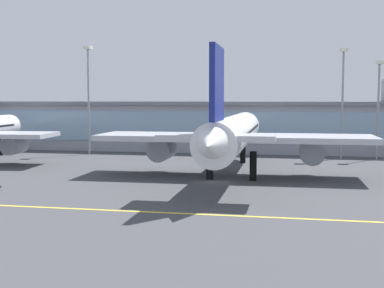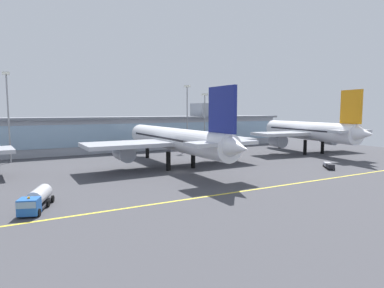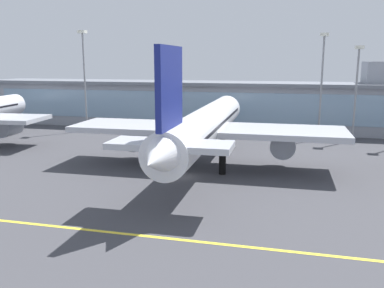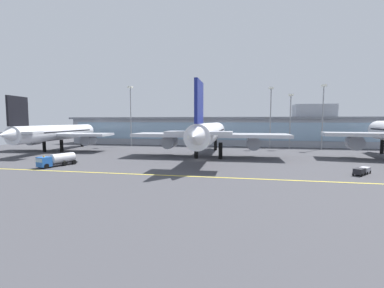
{
  "view_description": "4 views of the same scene",
  "coord_description": "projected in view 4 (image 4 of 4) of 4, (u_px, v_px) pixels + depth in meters",
  "views": [
    {
      "loc": [
        11.63,
        -76.98,
        12.63
      ],
      "look_at": [
        -5.93,
        10.9,
        4.9
      ],
      "focal_mm": 48.08,
      "sensor_mm": 36.0,
      "label": 1
    },
    {
      "loc": [
        -33.38,
        -67.9,
        14.43
      ],
      "look_at": [
        8.63,
        9.58,
        5.36
      ],
      "focal_mm": 30.39,
      "sensor_mm": 36.0,
      "label": 2
    },
    {
      "loc": [
        15.85,
        -58.68,
        17.48
      ],
      "look_at": [
        -0.43,
        6.66,
        3.85
      ],
      "focal_mm": 38.3,
      "sensor_mm": 36.0,
      "label": 3
    },
    {
      "loc": [
        12.06,
        -72.44,
        10.63
      ],
      "look_at": [
        -3.59,
        7.55,
        3.67
      ],
      "focal_mm": 25.45,
      "sensor_mm": 36.0,
      "label": 4
    }
  ],
  "objects": [
    {
      "name": "apron_light_mast_west",
      "position": [
        131.0,
        108.0,
        113.6
      ],
      "size": [
        1.8,
        1.8,
        24.89
      ],
      "color": "gray",
      "rests_on": "ground"
    },
    {
      "name": "apron_light_mast_east",
      "position": [
        290.0,
        112.0,
        103.49
      ],
      "size": [
        1.8,
        1.8,
        20.76
      ],
      "color": "gray",
      "rests_on": "ground"
    },
    {
      "name": "apron_light_mast_far_east",
      "position": [
        323.0,
        107.0,
        99.75
      ],
      "size": [
        1.8,
        1.8,
        23.78
      ],
      "color": "gray",
      "rests_on": "ground"
    },
    {
      "name": "taxiway_centreline_stripe",
      "position": [
        181.0,
        176.0,
        52.53
      ],
      "size": [
        149.84,
        0.5,
        0.01
      ],
      "primitive_type": "cube",
      "color": "yellow",
      "rests_on": "ground"
    },
    {
      "name": "airliner_near_right",
      "position": [
        210.0,
        133.0,
        79.36
      ],
      "size": [
        45.13,
        58.07,
        19.19
      ],
      "rotation": [
        0.0,
        0.0,
        1.59
      ],
      "color": "black",
      "rests_on": "ground"
    },
    {
      "name": "terminal_building",
      "position": [
        222.0,
        130.0,
        119.87
      ],
      "size": [
        136.79,
        14.0,
        17.43
      ],
      "color": "#9399A3",
      "rests_on": "ground"
    },
    {
      "name": "airliner_near_left",
      "position": [
        58.0,
        133.0,
        95.15
      ],
      "size": [
        37.5,
        51.68,
        17.49
      ],
      "rotation": [
        0.0,
        0.0,
        1.66
      ],
      "color": "black",
      "rests_on": "ground"
    },
    {
      "name": "fuel_tanker_truck",
      "position": [
        56.0,
        160.0,
        63.78
      ],
      "size": [
        5.45,
        9.33,
        2.9
      ],
      "rotation": [
        0.0,
        0.0,
        4.37
      ],
      "color": "black",
      "rests_on": "ground"
    },
    {
      "name": "ground_plane",
      "position": [
        200.0,
        160.0,
        74.04
      ],
      "size": [
        187.3,
        187.3,
        0.0
      ],
      "primitive_type": "plane",
      "color": "#424247"
    },
    {
      "name": "apron_light_mast_centre",
      "position": [
        271.0,
        108.0,
        104.98
      ],
      "size": [
        1.8,
        1.8,
        23.53
      ],
      "color": "gray",
      "rests_on": "ground"
    },
    {
      "name": "baggage_tug_near",
      "position": [
        362.0,
        171.0,
        53.79
      ],
      "size": [
        4.7,
        5.34,
        1.4
      ],
      "rotation": [
        0.0,
        0.0,
        4.05
      ],
      "color": "black",
      "rests_on": "ground"
    }
  ]
}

